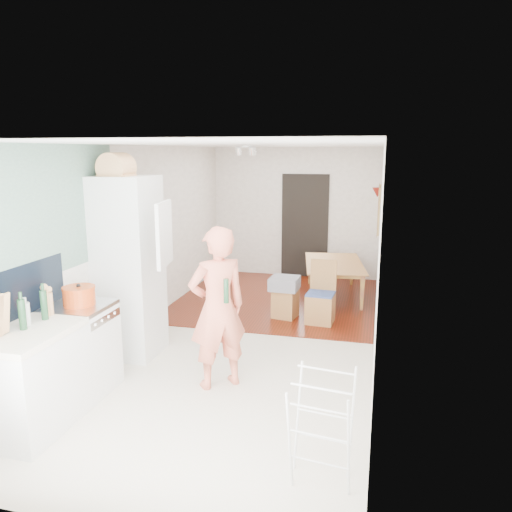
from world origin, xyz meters
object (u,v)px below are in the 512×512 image
at_px(dining_chair, 321,293).
at_px(stool, 285,303).
at_px(dining_table, 335,282).
at_px(drying_rack, 322,430).
at_px(person, 217,294).

relative_size(dining_chair, stool, 2.08).
bearing_deg(dining_table, stool, 144.89).
xyz_separation_m(dining_table, dining_chair, (-0.09, -1.40, 0.20)).
bearing_deg(drying_rack, person, 141.16).
xyz_separation_m(dining_table, stool, (-0.62, -1.28, -0.03)).
bearing_deg(dining_chair, dining_table, 90.40).
height_order(dining_table, drying_rack, drying_rack).
distance_m(person, drying_rack, 1.89).
relative_size(person, drying_rack, 2.37).
relative_size(stool, drying_rack, 0.51).
xyz_separation_m(person, dining_table, (0.90, 3.59, -0.75)).
xyz_separation_m(dining_chair, drying_rack, (0.42, -3.51, -0.03)).
bearing_deg(stool, drying_rack, -75.27).
relative_size(dining_table, dining_chair, 1.58).
xyz_separation_m(stool, drying_rack, (0.95, -3.63, 0.21)).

